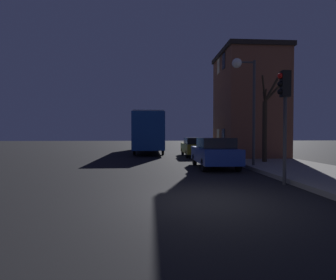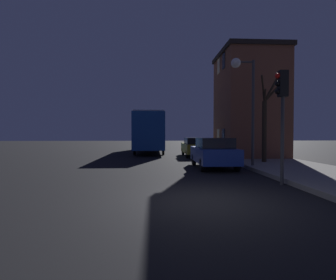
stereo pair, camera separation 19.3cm
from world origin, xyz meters
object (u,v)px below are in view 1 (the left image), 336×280
object	(u,v)px
bare_tree	(266,120)
car_mid_lane	(195,147)
traffic_light	(284,103)
bus	(149,130)
car_near_lane	(215,152)
streetlamp	(245,86)

from	to	relation	value
bare_tree	car_mid_lane	distance (m)	6.82
traffic_light	bus	xyz separation A→B (m)	(-4.81, 16.91, -0.68)
car_near_lane	car_mid_lane	distance (m)	7.04
traffic_light	car_mid_lane	xyz separation A→B (m)	(-1.12, 11.61, -2.07)
traffic_light	car_near_lane	distance (m)	5.17
traffic_light	bus	world-z (taller)	traffic_light
bus	streetlamp	bearing A→B (deg)	-68.66
traffic_light	car_near_lane	xyz separation A→B (m)	(-1.30, 4.58, -2.03)
streetlamp	bare_tree	world-z (taller)	streetlamp
traffic_light	bare_tree	xyz separation A→B (m)	(1.95, 5.80, -0.29)
bare_tree	bus	bearing A→B (deg)	121.35
traffic_light	bare_tree	world-z (taller)	bare_tree
bus	bare_tree	bearing A→B (deg)	-58.65
traffic_light	bus	distance (m)	17.59
streetlamp	car_near_lane	bearing A→B (deg)	166.04
streetlamp	bare_tree	size ratio (longest dim) A/B	1.10
bus	car_near_lane	bearing A→B (deg)	-74.11
bus	car_near_lane	xyz separation A→B (m)	(3.51, -12.33, -1.34)
streetlamp	car_near_lane	xyz separation A→B (m)	(-1.45, 0.36, -3.37)
bare_tree	streetlamp	bearing A→B (deg)	-138.84
bus	traffic_light	bearing A→B (deg)	-74.11
car_near_lane	bare_tree	bearing A→B (deg)	20.55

